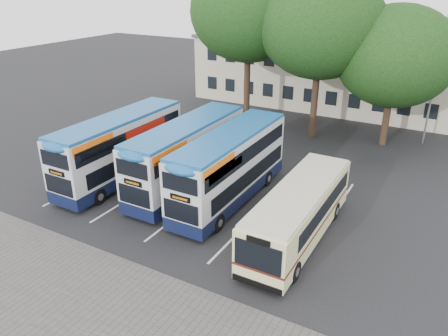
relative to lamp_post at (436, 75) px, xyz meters
name	(u,v)px	position (x,y,z in m)	size (l,w,h in m)	color
ground	(218,260)	(-6.00, -19.97, -5.08)	(120.00, 120.00, 0.00)	black
paving_strip	(105,314)	(-8.00, -24.97, -5.08)	(40.00, 6.00, 0.01)	#595654
bay_lines	(206,195)	(-9.75, -14.97, -5.08)	(14.12, 11.00, 0.01)	silver
depot_building	(367,75)	(-6.00, 7.02, -1.93)	(32.40, 8.40, 6.20)	beige
lamp_post	(436,75)	(0.00, 0.00, 0.00)	(0.25, 1.05, 9.06)	gray
tree_left	(249,12)	(-13.51, -2.34, 3.85)	(8.90, 8.90, 12.73)	black
tree_mid	(321,25)	(-7.74, -2.51, 3.19)	(8.90, 8.90, 12.07)	black
tree_right	(396,57)	(-2.59, -1.59, 1.31)	(8.18, 8.18, 9.88)	black
bus_dd_left	(121,145)	(-15.28, -15.58, -2.90)	(2.31, 9.53, 3.97)	#0E1536
bus_dd_mid	(188,153)	(-11.15, -14.58, -2.91)	(2.30, 9.49, 3.95)	#0E1536
bus_dd_right	(231,164)	(-8.24, -14.76, -2.91)	(2.29, 9.47, 3.94)	#0E1536
bus_single	(300,209)	(-3.60, -16.55, -3.57)	(2.29, 9.00, 2.68)	#F1EDA1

